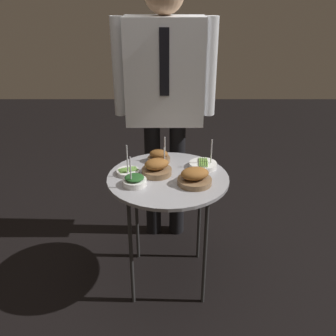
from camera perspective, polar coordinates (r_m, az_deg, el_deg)
ground_plane at (r=2.37m, az=0.00°, el=-16.29°), size 8.00×8.00×0.00m
serving_cart at (r=1.99m, az=0.00°, el=-2.65°), size 0.64×0.64×0.69m
bowl_asparagus_mid_left at (r=2.00m, az=-6.10°, el=-0.53°), size 0.12×0.12×0.18m
bowl_roast_back_right at (r=1.89m, az=4.09°, el=-1.42°), size 0.18×0.18×0.09m
bowl_roast_mid_right at (r=2.13m, az=-1.42°, el=1.74°), size 0.13×0.13×0.15m
bowl_roast_front_left at (r=1.98m, az=-1.73°, el=0.02°), size 0.16×0.16×0.15m
bowl_spinach_center at (r=1.88m, az=-5.13°, el=-1.94°), size 0.12×0.12×0.17m
bowl_asparagus_front_center at (r=2.07m, az=5.37°, el=0.51°), size 0.15×0.15×0.16m
waiter_figure at (r=2.30m, az=-0.54°, el=12.51°), size 0.62×0.23×1.67m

